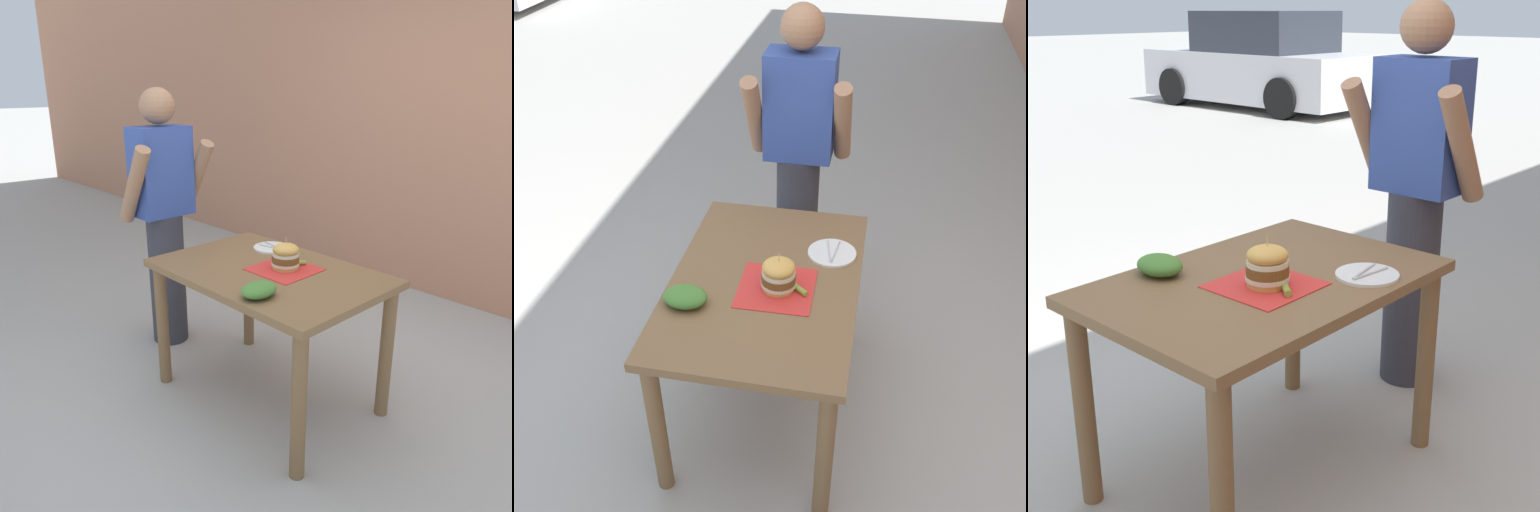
% 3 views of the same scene
% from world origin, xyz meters
% --- Properties ---
extents(ground_plane, '(80.00, 80.00, 0.00)m').
position_xyz_m(ground_plane, '(0.00, 0.00, 0.00)').
color(ground_plane, '#ADAAA3').
extents(patio_table, '(0.80, 1.19, 0.78)m').
position_xyz_m(patio_table, '(0.00, 0.00, 0.65)').
color(patio_table, brown).
rests_on(patio_table, ground).
extents(serving_paper, '(0.32, 0.32, 0.00)m').
position_xyz_m(serving_paper, '(0.06, -0.06, 0.78)').
color(serving_paper, red).
rests_on(serving_paper, patio_table).
extents(sandwich, '(0.15, 0.15, 0.17)m').
position_xyz_m(sandwich, '(0.07, -0.06, 0.85)').
color(sandwich, gold).
rests_on(sandwich, serving_paper).
extents(pickle_spear, '(0.09, 0.08, 0.02)m').
position_xyz_m(pickle_spear, '(0.15, -0.06, 0.80)').
color(pickle_spear, '#8EA83D').
rests_on(pickle_spear, serving_paper).
extents(side_plate_with_forks, '(0.22, 0.22, 0.02)m').
position_xyz_m(side_plate_with_forks, '(0.26, 0.24, 0.79)').
color(side_plate_with_forks, white).
rests_on(side_plate_with_forks, patio_table).
extents(side_salad, '(0.18, 0.14, 0.07)m').
position_xyz_m(side_salad, '(-0.28, -0.22, 0.81)').
color(side_salad, '#477F33').
rests_on(side_salad, patio_table).
extents(diner_across_table, '(0.55, 0.35, 1.69)m').
position_xyz_m(diner_across_table, '(-0.01, 0.97, 0.88)').
color(diner_across_table, '#33333D').
rests_on(diner_across_table, ground).
extents(parked_car_near_curb, '(4.21, 1.85, 1.60)m').
position_xyz_m(parked_car_near_curb, '(-7.21, 7.50, 0.72)').
color(parked_car_near_curb, silver).
rests_on(parked_car_near_curb, ground).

